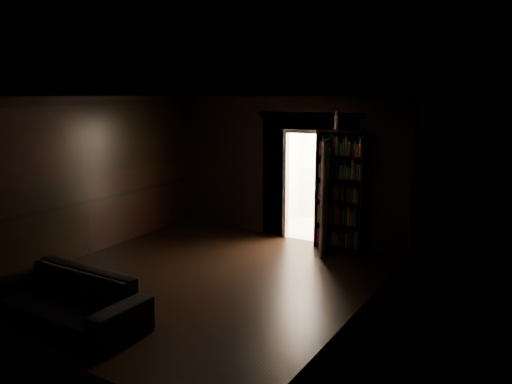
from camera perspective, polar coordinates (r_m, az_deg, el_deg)
ground at (r=7.95m, az=-6.29°, el=-9.80°), size 5.50×5.50×0.00m
room_walls at (r=8.39m, az=-2.13°, el=3.24°), size 5.02×5.61×2.84m
kitchen_alcove at (r=10.68m, az=8.48°, el=2.26°), size 2.20×1.80×2.60m
sofa at (r=6.75m, az=-20.96°, el=-10.54°), size 2.20×0.97×0.84m
bookshelf at (r=9.25m, az=9.66°, el=0.17°), size 0.92×0.39×2.20m
refrigerator at (r=10.68m, az=11.72°, el=0.05°), size 0.74×0.68×1.65m
door at (r=9.08m, az=7.95°, el=-0.46°), size 0.25×0.84×2.05m
figurine at (r=9.09m, az=9.15°, el=8.05°), size 0.13×0.13×0.33m
bottles at (r=10.51m, az=11.90°, el=5.18°), size 0.66×0.32×0.27m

